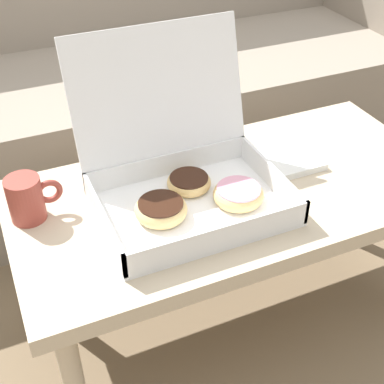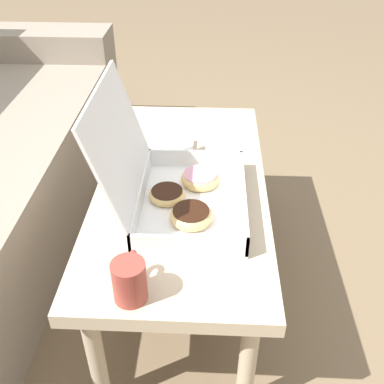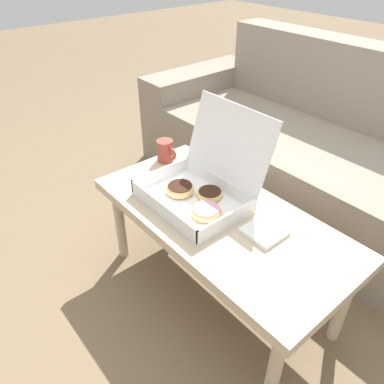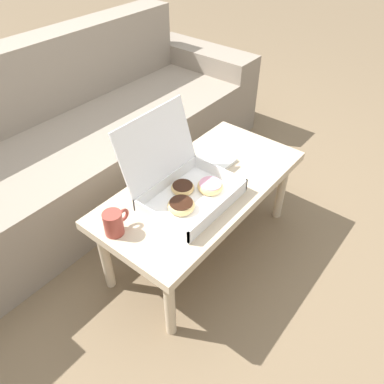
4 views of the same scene
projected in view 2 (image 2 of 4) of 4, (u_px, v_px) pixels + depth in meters
ground_plane at (162, 278)px, 1.58m from camera, size 12.00×12.00×0.00m
coffee_table at (182, 194)px, 1.36m from camera, size 1.02×0.49×0.42m
pastry_box at (175, 186)px, 1.21m from camera, size 0.40×0.37×0.34m
coffee_mug at (130, 280)px, 0.95m from camera, size 0.12×0.07×0.10m
napkin_stack at (174, 149)px, 1.47m from camera, size 0.13×0.13×0.02m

